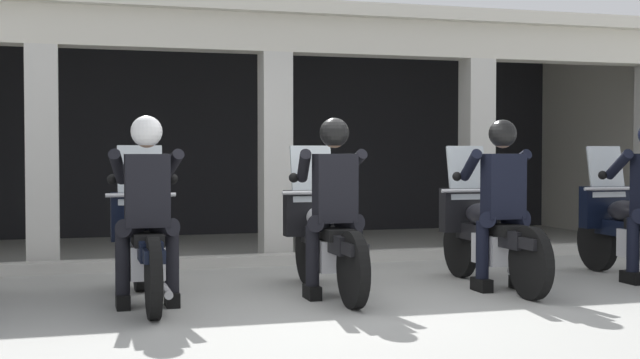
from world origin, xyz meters
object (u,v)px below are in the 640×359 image
Objects in this scene: motorcycle_center at (325,238)px; police_officer_right at (501,189)px; police_officer_center at (334,192)px; motorcycle_right at (487,234)px; police_officer_left at (147,194)px; motorcycle_left at (145,244)px; motorcycle_far_right at (632,229)px.

police_officer_right is (1.61, -0.32, 0.44)m from motorcycle_center.
police_officer_right is (1.62, -0.04, 0.00)m from police_officer_center.
police_officer_right reaches higher than motorcycle_center.
motorcycle_right is (1.62, -0.04, 0.00)m from motorcycle_center.
motorcycle_left is at bearing 87.22° from police_officer_left.
police_officer_center and police_officer_right have the same top height.
police_officer_left is 1.70m from motorcycle_center.
motorcycle_right and motorcycle_far_right have the same top height.
motorcycle_center and motorcycle_right have the same top height.
police_officer_center is at bearing -162.63° from motorcycle_right.
motorcycle_left is at bearing 173.07° from police_officer_center.
motorcycle_center is 0.52m from police_officer_center.
motorcycle_right is (1.62, 0.25, -0.44)m from police_officer_center.
motorcycle_center is at bearing 92.60° from police_officer_center.
police_officer_center is 1.69m from motorcycle_right.
motorcycle_right is 1.00× the size of motorcycle_far_right.
motorcycle_right is at bearing 11.60° from police_officer_center.
police_officer_left is 0.78× the size of motorcycle_far_right.
motorcycle_right is 1.62m from motorcycle_far_right.
motorcycle_center and motorcycle_far_right have the same top height.
motorcycle_right is (3.23, 0.25, -0.44)m from police_officer_left.
motorcycle_far_right is at bearing 7.22° from police_officer_center.
police_officer_left is (-0.00, -0.28, 0.44)m from motorcycle_left.
motorcycle_right is at bearing 98.38° from police_officer_right.
motorcycle_left is 1.00× the size of motorcycle_center.
police_officer_left reaches higher than motorcycle_right.
motorcycle_left is 1.29× the size of police_officer_right.
police_officer_center is at bearing -87.40° from motorcycle_center.
motorcycle_left is 1.62m from motorcycle_center.
motorcycle_center is (1.62, 0.29, -0.44)m from police_officer_left.
motorcycle_left is 1.70m from police_officer_center.
police_officer_right is at bearing -81.62° from motorcycle_right.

